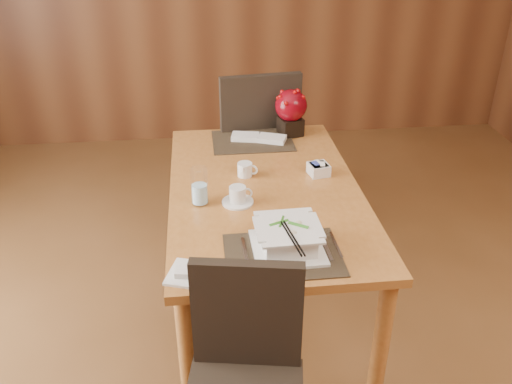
{
  "coord_description": "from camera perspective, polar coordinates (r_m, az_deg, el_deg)",
  "views": [
    {
      "loc": [
        -0.3,
        -1.64,
        1.99
      ],
      "look_at": [
        -0.07,
        0.35,
        0.87
      ],
      "focal_mm": 38.0,
      "sensor_mm": 36.0,
      "label": 1
    }
  ],
  "objects": [
    {
      "name": "coffee_cup",
      "position": [
        2.44,
        -1.95,
        -0.44
      ],
      "size": [
        0.14,
        0.14,
        0.08
      ],
      "rotation": [
        0.0,
        0.0,
        -0.01
      ],
      "color": "white",
      "rests_on": "dining_table"
    },
    {
      "name": "placemat_far",
      "position": [
        3.07,
        -0.36,
        5.4
      ],
      "size": [
        0.45,
        0.33,
        0.01
      ],
      "primitive_type": "cube",
      "color": "black",
      "rests_on": "dining_table"
    },
    {
      "name": "near_chair",
      "position": [
        2.01,
        -1.16,
        -18.3
      ],
      "size": [
        0.48,
        0.48,
        0.89
      ],
      "rotation": [
        0.0,
        0.0,
        -0.18
      ],
      "color": "black",
      "rests_on": "ground"
    },
    {
      "name": "placemat_near",
      "position": [
        2.11,
        2.84,
        -6.61
      ],
      "size": [
        0.45,
        0.33,
        0.01
      ],
      "primitive_type": "cube",
      "color": "black",
      "rests_on": "dining_table"
    },
    {
      "name": "berry_decor",
      "position": [
        3.11,
        3.7,
        8.65
      ],
      "size": [
        0.18,
        0.18,
        0.27
      ],
      "rotation": [
        0.0,
        0.0,
        0.28
      ],
      "color": "black",
      "rests_on": "dining_table"
    },
    {
      "name": "napkins_far",
      "position": [
        3.06,
        0.46,
        5.72
      ],
      "size": [
        0.32,
        0.19,
        0.03
      ],
      "primitive_type": null,
      "rotation": [
        0.0,
        0.0,
        -0.3
      ],
      "color": "white",
      "rests_on": "dining_table"
    },
    {
      "name": "bread_plate",
      "position": [
        2.03,
        -6.91,
        -8.55
      ],
      "size": [
        0.2,
        0.2,
        0.01
      ],
      "primitive_type": "cube",
      "rotation": [
        0.0,
        0.0,
        -0.32
      ],
      "color": "white",
      "rests_on": "dining_table"
    },
    {
      "name": "soup_setting",
      "position": [
        2.11,
        3.37,
        -4.9
      ],
      "size": [
        0.28,
        0.28,
        0.11
      ],
      "rotation": [
        0.0,
        0.0,
        0.02
      ],
      "color": "white",
      "rests_on": "dining_table"
    },
    {
      "name": "sugar_caddy",
      "position": [
        2.7,
        6.61,
        2.39
      ],
      "size": [
        0.11,
        0.11,
        0.06
      ],
      "primitive_type": "cube",
      "rotation": [
        0.0,
        0.0,
        0.2
      ],
      "color": "white",
      "rests_on": "dining_table"
    },
    {
      "name": "dining_table",
      "position": [
        2.62,
        0.93,
        -1.41
      ],
      "size": [
        0.9,
        1.5,
        0.75
      ],
      "color": "#B36E31",
      "rests_on": "ground"
    },
    {
      "name": "creamer_jug",
      "position": [
        2.67,
        -1.18,
        2.38
      ],
      "size": [
        0.12,
        0.12,
        0.07
      ],
      "primitive_type": null,
      "rotation": [
        0.0,
        0.0,
        -0.34
      ],
      "color": "white",
      "rests_on": "dining_table"
    },
    {
      "name": "water_glass",
      "position": [
        2.42,
        -5.99,
        0.61
      ],
      "size": [
        0.08,
        0.08,
        0.18
      ],
      "primitive_type": "cylinder",
      "rotation": [
        0.0,
        0.0,
        0.06
      ],
      "color": "white",
      "rests_on": "dining_table"
    },
    {
      "name": "far_chair",
      "position": [
        3.42,
        -0.03,
        5.29
      ],
      "size": [
        0.55,
        0.56,
        1.08
      ],
      "rotation": [
        0.0,
        0.0,
        3.26
      ],
      "color": "black",
      "rests_on": "ground"
    }
  ]
}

